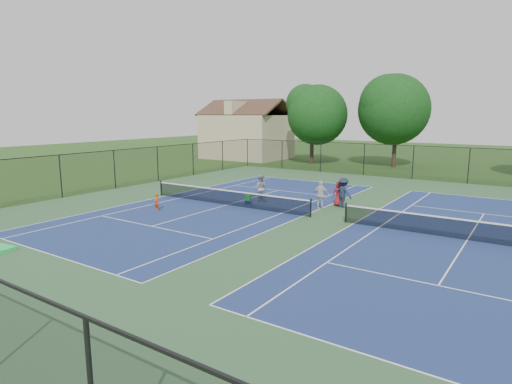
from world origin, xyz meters
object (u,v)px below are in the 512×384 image
Objects in this scene: ball_hopper at (248,197)px; bystander_c at (339,194)px; instructor at (260,188)px; child_player at (157,202)px; tree_back_b at (397,106)px; bystander_b at (343,193)px; bystander_a at (321,195)px; ball_crate at (248,202)px; tree_back_a at (313,112)px; clapboard_house at (247,135)px.

bystander_c is at bearing 29.16° from ball_hopper.
bystander_c is (4.98, 1.43, -0.08)m from instructor.
instructor is (3.56, 5.96, 0.35)m from child_player.
bystander_b is at bearing -81.28° from tree_back_b.
bystander_a is 4.78× the size of ball_crate.
bystander_c is (-0.40, 0.23, -0.14)m from bystander_b.
bystander_b is at bearing 168.39° from instructor.
ball_hopper is (0.00, -0.00, 0.33)m from ball_crate.
bystander_c is at bearing -59.29° from tree_back_a.
ball_crate is (-5.02, -2.80, -0.66)m from bystander_c.
ball_hopper is (17.03, -24.09, -2.62)m from clapboard_house.
tree_back_a reaches higher than bystander_c.
bystander_a is (21.57, -22.89, -2.19)m from clapboard_house.
ball_hopper is at bearing 45.06° from bystander_b.
bystander_c reaches higher than ball_hopper.
bystander_a reaches higher than child_player.
clapboard_house is 10.20× the size of child_player.
bystander_b is 4.74× the size of ball_hopper.
ball_hopper is at bearing -54.74° from clapboard_house.
bystander_c is at bearing 48.33° from child_player.
clapboard_house is 6.13× the size of instructor.
bystander_b is at bearing 118.41° from bystander_c.
ball_crate is at bearing 45.06° from bystander_b.
tree_back_a is at bearing 104.71° from child_player.
bystander_a is at bearing 153.69° from instructor.
ball_crate is 0.33m from ball_hopper.
tree_back_a is 0.85× the size of clapboard_house.
tree_back_a is at bearing 106.93° from ball_hopper.
clapboard_house reaches higher than ball_crate.
clapboard_house reaches higher than bystander_a.
bystander_c is 4.21× the size of ball_crate.
tree_back_a is 9.24m from tree_back_b.
bystander_a is 4.76m from ball_crate.
tree_back_a reaches higher than clapboard_house.
ball_crate is (-4.54, -1.20, -0.77)m from bystander_a.
instructor is at bearing -14.23° from bystander_a.
instructor is at bearing 88.40° from ball_hopper.
tree_back_a is 5.74× the size of bystander_c.
clapboard_house is at bearing 125.26° from ball_crate.
bystander_c is at bearing -118.80° from bystander_a.
clapboard_house is 30.73m from bystander_c.
clapboard_house is at bearing -58.73° from bystander_a.
clapboard_house is 28.55× the size of ball_crate.
tree_back_a is 24.77m from ball_hopper.
bystander_a reaches higher than ball_hopper.
instructor reaches higher than ball_hopper.
bystander_b is 1.18× the size of bystander_c.
tree_back_b is 9.48× the size of child_player.
clapboard_house is 28.50m from instructor.
child_player is at bearing -127.54° from ball_hopper.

